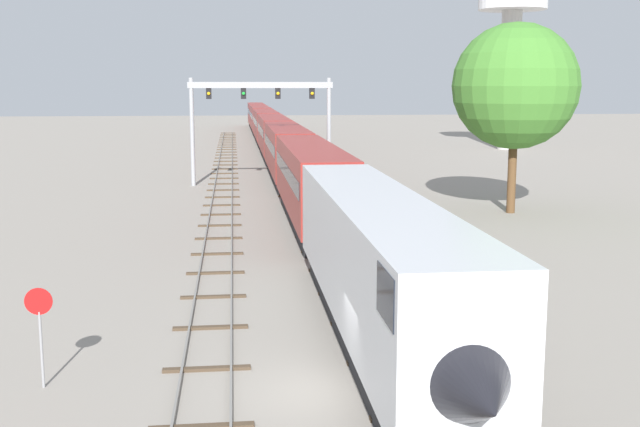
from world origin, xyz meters
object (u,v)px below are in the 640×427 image
at_px(trackside_tree_left, 515,86).
at_px(signal_gantry, 261,107).
at_px(water_tower, 512,10).
at_px(stop_sign, 40,323).
at_px(passenger_train, 273,136).

bearing_deg(trackside_tree_left, signal_gantry, 133.79).
height_order(signal_gantry, water_tower, water_tower).
distance_m(water_tower, trackside_tree_left, 54.28).
relative_size(signal_gantry, water_tower, 0.52).
bearing_deg(signal_gantry, stop_sign, -99.92).
bearing_deg(trackside_tree_left, stop_sign, -130.41).
bearing_deg(passenger_train, signal_gantry, -95.28).
bearing_deg(signal_gantry, water_tower, 45.03).
xyz_separation_m(passenger_train, trackside_tree_left, (13.63, -40.94, 5.68)).
distance_m(signal_gantry, trackside_tree_left, 23.02).
bearing_deg(stop_sign, water_tower, 62.02).
xyz_separation_m(water_tower, stop_sign, (-41.48, -78.10, -16.09)).
height_order(water_tower, stop_sign, water_tower).
relative_size(water_tower, trackside_tree_left, 1.87).
bearing_deg(stop_sign, passenger_train, 81.72).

